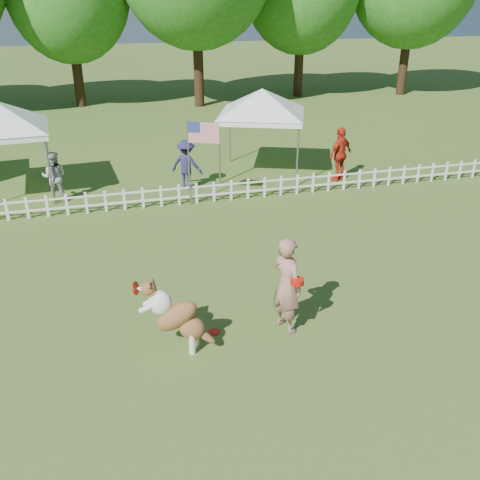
# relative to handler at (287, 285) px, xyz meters

# --- Properties ---
(ground) EXTENTS (120.00, 120.00, 0.00)m
(ground) POSITION_rel_handler_xyz_m (-0.64, -0.50, -0.88)
(ground) COLOR #3E601E
(ground) RESTS_ON ground
(picket_fence) EXTENTS (22.00, 0.08, 0.60)m
(picket_fence) POSITION_rel_handler_xyz_m (-0.64, 6.50, -0.58)
(picket_fence) COLOR white
(picket_fence) RESTS_ON ground
(handler) EXTENTS (0.63, 0.75, 1.76)m
(handler) POSITION_rel_handler_xyz_m (0.00, 0.00, 0.00)
(handler) COLOR #A36F61
(handler) RESTS_ON ground
(dog) EXTENTS (1.26, 0.87, 1.24)m
(dog) POSITION_rel_handler_xyz_m (-1.91, -0.10, -0.26)
(dog) COLOR brown
(dog) RESTS_ON ground
(frisbee_on_turf) EXTENTS (0.22, 0.22, 0.02)m
(frisbee_on_turf) POSITION_rel_handler_xyz_m (-1.25, 0.18, -0.87)
(frisbee_on_turf) COLOR red
(frisbee_on_turf) RESTS_ON ground
(canopy_tent_left) EXTENTS (2.83, 2.83, 2.71)m
(canopy_tent_left) POSITION_rel_handler_xyz_m (-5.58, 8.53, 0.48)
(canopy_tent_left) COLOR white
(canopy_tent_left) RESTS_ON ground
(canopy_tent_right) EXTENTS (3.34, 3.34, 2.66)m
(canopy_tent_right) POSITION_rel_handler_xyz_m (2.17, 8.71, 0.45)
(canopy_tent_right) COLOR white
(canopy_tent_right) RESTS_ON ground
(flag_pole) EXTENTS (0.89, 0.41, 2.38)m
(flag_pole) POSITION_rel_handler_xyz_m (-0.58, 6.44, 0.31)
(flag_pole) COLOR gray
(flag_pole) RESTS_ON ground
(spectator_a) EXTENTS (0.77, 0.64, 1.43)m
(spectator_a) POSITION_rel_handler_xyz_m (-4.20, 7.74, -0.16)
(spectator_a) COLOR #ACABB0
(spectator_a) RESTS_ON ground
(spectator_b) EXTENTS (1.12, 1.00, 1.50)m
(spectator_b) POSITION_rel_handler_xyz_m (-0.43, 7.80, -0.13)
(spectator_b) COLOR #222248
(spectator_b) RESTS_ON ground
(spectator_c) EXTENTS (1.06, 0.83, 1.69)m
(spectator_c) POSITION_rel_handler_xyz_m (4.34, 7.40, -0.03)
(spectator_c) COLOR red
(spectator_c) RESTS_ON ground
(tree_center_left) EXTENTS (6.00, 6.00, 9.80)m
(tree_center_left) POSITION_rel_handler_xyz_m (-3.64, 22.00, 4.02)
(tree_center_left) COLOR #2B651D
(tree_center_left) RESTS_ON ground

